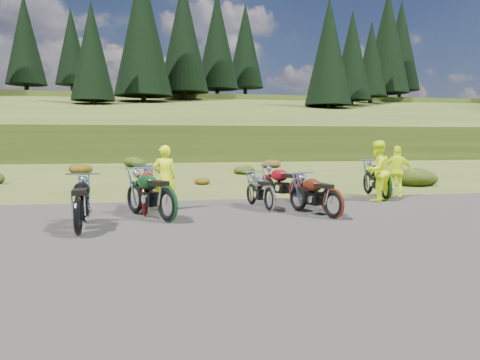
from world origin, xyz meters
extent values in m
plane|color=#3D4A18|center=(0.00, 0.00, 0.00)|extent=(300.00, 300.00, 0.00)
cube|color=black|center=(0.00, -2.00, 0.00)|extent=(20.00, 12.00, 0.04)
cube|color=#374416|center=(0.00, 110.00, 0.00)|extent=(300.00, 90.00, 9.17)
cylinder|color=black|center=(-21.00, 69.00, 9.48)|extent=(0.70, 0.70, 2.20)
cone|color=black|center=(-21.00, 69.00, 17.38)|extent=(6.16, 6.16, 14.00)
cylinder|color=black|center=(-15.00, 75.00, 10.27)|extent=(0.70, 0.70, 2.20)
cone|color=black|center=(-15.00, 75.00, 17.67)|extent=(5.72, 5.72, 13.00)
cylinder|color=black|center=(-9.00, 50.00, 5.69)|extent=(0.70, 0.70, 2.20)
cone|color=black|center=(-9.00, 50.00, 12.59)|extent=(5.28, 5.28, 12.00)
cylinder|color=black|center=(-3.00, 56.00, 6.88)|extent=(0.70, 0.70, 2.20)
cone|color=black|center=(-3.00, 56.00, 16.78)|extent=(7.92, 7.92, 18.00)
cylinder|color=black|center=(3.00, 62.00, 8.08)|extent=(0.70, 0.70, 2.20)
cone|color=black|center=(3.00, 62.00, 17.48)|extent=(7.48, 7.48, 17.00)
cylinder|color=black|center=(9.00, 68.00, 9.28)|extent=(0.70, 0.70, 2.20)
cone|color=black|center=(9.00, 68.00, 18.18)|extent=(7.04, 7.04, 16.00)
cylinder|color=black|center=(15.00, 74.00, 10.27)|extent=(0.70, 0.70, 2.20)
cone|color=black|center=(15.00, 74.00, 18.67)|extent=(6.60, 6.60, 15.00)
cylinder|color=black|center=(21.00, 49.00, 5.49)|extent=(0.70, 0.70, 2.20)
cone|color=black|center=(21.00, 49.00, 13.39)|extent=(6.16, 6.16, 14.00)
cylinder|color=black|center=(27.00, 55.00, 6.68)|extent=(0.70, 0.70, 2.20)
cone|color=black|center=(27.00, 55.00, 14.08)|extent=(5.72, 5.72, 13.00)
cylinder|color=black|center=(33.00, 61.00, 7.88)|extent=(0.70, 0.70, 2.20)
cone|color=black|center=(33.00, 61.00, 14.78)|extent=(5.28, 5.28, 12.00)
cylinder|color=black|center=(39.00, 67.00, 9.08)|extent=(0.70, 0.70, 2.20)
cone|color=black|center=(39.00, 67.00, 18.98)|extent=(7.92, 7.92, 18.00)
cylinder|color=black|center=(45.00, 73.00, 10.27)|extent=(0.70, 0.70, 2.20)
cone|color=black|center=(45.00, 73.00, 19.67)|extent=(7.48, 7.48, 17.00)
ellipsoid|color=#60350C|center=(-6.20, 16.60, 0.38)|extent=(1.30, 1.30, 0.77)
ellipsoid|color=#24380E|center=(-3.30, 21.90, 0.46)|extent=(1.56, 1.56, 0.92)
ellipsoid|color=#60350C|center=(-0.40, 9.20, 0.23)|extent=(0.77, 0.77, 0.45)
ellipsoid|color=#24380E|center=(2.50, 14.50, 0.31)|extent=(1.03, 1.03, 0.61)
ellipsoid|color=#60350C|center=(5.40, 19.80, 0.38)|extent=(1.30, 1.30, 0.77)
ellipsoid|color=#24380E|center=(8.30, 7.10, 0.46)|extent=(1.56, 1.56, 0.92)
ellipsoid|color=#60350C|center=(11.20, 12.40, 0.23)|extent=(0.77, 0.77, 0.45)
imported|color=#CCEA0C|center=(-2.11, 2.23, 0.85)|extent=(0.65, 0.45, 1.70)
imported|color=#CCEA0C|center=(4.20, 2.77, 0.91)|extent=(1.09, 0.99, 1.82)
imported|color=#CCEA0C|center=(5.35, 3.63, 0.82)|extent=(1.04, 0.82, 1.65)
camera|label=1|loc=(-2.53, -10.12, 1.89)|focal=35.00mm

